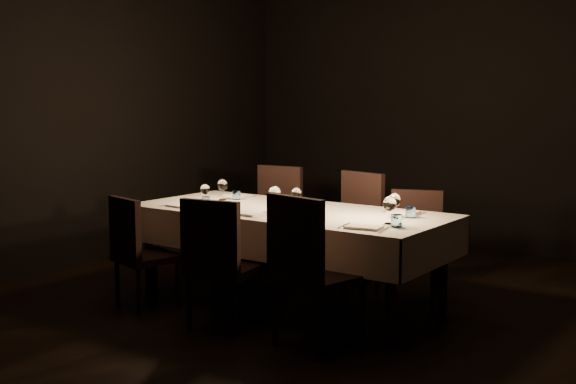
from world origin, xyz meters
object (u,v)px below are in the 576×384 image
Objects in this scene: dining_table at (288,219)px; chair_near_center at (219,258)px; chair_far_left at (273,214)px; chair_far_right at (415,239)px; chair_near_left at (137,247)px; chair_far_center at (353,224)px; chair_near_right at (309,266)px.

chair_near_center is at bearing -91.31° from dining_table.
chair_far_left is 1.51m from chair_far_right.
dining_table is 2.88× the size of chair_near_left.
chair_far_left is at bearing -75.17° from chair_near_center.
chair_far_center is at bearing -104.45° from chair_near_center.
chair_far_right is at bearing -124.91° from chair_near_center.
chair_far_center is at bearing 82.36° from dining_table.
chair_near_left is at bearing -98.18° from chair_far_left.
chair_far_right is (0.72, 0.78, -0.20)m from dining_table.
chair_near_left is 1.00× the size of chair_far_right.
chair_far_right is (0.61, -0.03, -0.05)m from chair_far_center.
chair_near_center is at bearing -80.93° from chair_far_center.
chair_near_right reaches higher than dining_table.
dining_table is 1.17m from chair_far_left.
chair_near_center is 0.95× the size of chair_far_left.
dining_table is 1.08m from chair_far_right.
chair_near_right is 1.53m from chair_far_right.
chair_near_left is 2.22m from chair_far_right.
chair_near_center is at bearing -134.46° from chair_far_right.
chair_near_left is 1.86m from chair_far_center.
chair_near_center is (0.86, -0.04, 0.03)m from chair_near_left.
chair_near_left is (-0.88, -0.77, -0.20)m from dining_table.
chair_near_left is 0.89× the size of chair_far_left.
dining_table is at bearing -101.26° from chair_near_center.
chair_near_left is at bearing -155.50° from chair_far_right.
chair_near_right is at bearing -52.11° from chair_far_left.
chair_near_left is at bearing 12.46° from chair_near_right.
chair_near_left is at bearing -138.99° from dining_table.
dining_table is at bearing -152.21° from chair_far_right.
chair_near_center is 1.83m from chair_far_left.
chair_far_left is at bearing 157.31° from chair_far_right.
chair_near_right is at bearing 174.06° from chair_near_center.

